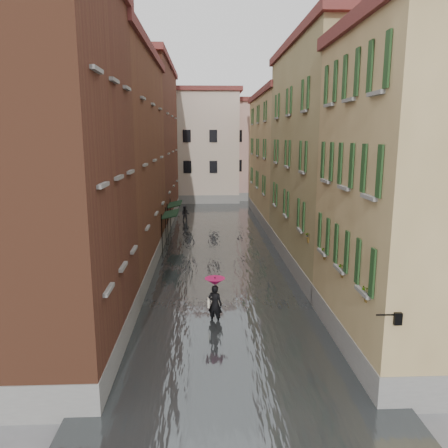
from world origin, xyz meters
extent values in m
plane|color=#5B5B5D|center=(0.00, 0.00, 0.00)|extent=(120.00, 120.00, 0.00)
cube|color=#3F4446|center=(0.00, 13.00, 0.10)|extent=(10.00, 60.00, 0.20)
cube|color=brown|center=(-7.00, -2.00, 6.50)|extent=(6.00, 8.00, 13.00)
cube|color=brown|center=(-7.00, 9.00, 6.25)|extent=(6.00, 14.00, 12.50)
cube|color=brown|center=(-7.00, 24.00, 7.00)|extent=(6.00, 16.00, 14.00)
cube|color=#967E4D|center=(7.00, -2.00, 5.75)|extent=(6.00, 8.00, 11.50)
cube|color=#97895C|center=(7.00, 9.00, 6.50)|extent=(6.00, 14.00, 13.00)
cube|color=#967E4D|center=(7.00, 24.00, 5.75)|extent=(6.00, 16.00, 11.50)
cube|color=#B3A58E|center=(-3.00, 38.00, 6.50)|extent=(12.00, 9.00, 13.00)
cube|color=tan|center=(6.00, 40.00, 6.00)|extent=(10.00, 9.00, 12.00)
cube|color=black|center=(-3.45, 13.53, 2.55)|extent=(1.09, 2.94, 0.31)
cylinder|color=black|center=(-3.95, 12.06, 1.40)|extent=(0.06, 0.06, 2.80)
cylinder|color=black|center=(-3.95, 15.00, 1.40)|extent=(0.06, 0.06, 2.80)
cube|color=black|center=(-3.45, 18.12, 2.55)|extent=(1.09, 2.93, 0.31)
cylinder|color=black|center=(-3.95, 16.66, 1.40)|extent=(0.06, 0.06, 2.80)
cylinder|color=black|center=(-3.95, 19.58, 1.40)|extent=(0.06, 0.06, 2.80)
cylinder|color=black|center=(4.05, -6.00, 3.10)|extent=(0.60, 0.05, 0.05)
cube|color=black|center=(4.35, -6.00, 3.00)|extent=(0.22, 0.22, 0.35)
cube|color=beige|center=(4.35, -6.00, 3.00)|extent=(0.14, 0.14, 0.24)
cube|color=#964131|center=(4.12, -4.54, 3.15)|extent=(0.22, 0.85, 0.18)
imported|color=#265926|center=(4.12, -4.54, 3.57)|extent=(0.59, 0.51, 0.66)
cube|color=#964131|center=(4.12, -2.15, 3.15)|extent=(0.22, 0.85, 0.18)
imported|color=#265926|center=(4.12, -2.15, 3.57)|extent=(0.59, 0.51, 0.66)
cube|color=#964131|center=(4.12, 0.22, 3.15)|extent=(0.22, 0.85, 0.18)
imported|color=#265926|center=(4.12, 0.22, 3.57)|extent=(0.59, 0.51, 0.66)
cube|color=#964131|center=(4.12, 3.13, 3.15)|extent=(0.22, 0.85, 0.18)
imported|color=#265926|center=(4.12, 3.13, 3.57)|extent=(0.59, 0.51, 0.66)
imported|color=black|center=(-0.59, 0.50, 0.88)|extent=(0.75, 0.64, 1.76)
cube|color=beige|center=(-0.87, 0.55, 0.95)|extent=(0.08, 0.30, 0.38)
cylinder|color=black|center=(-0.59, 0.50, 1.35)|extent=(0.02, 0.02, 1.00)
cone|color=#A80B45|center=(-0.59, 0.50, 1.92)|extent=(0.90, 0.90, 0.28)
imported|color=black|center=(-2.85, 23.16, 0.79)|extent=(0.81, 0.66, 1.58)
camera|label=1|loc=(-0.97, -17.18, 7.97)|focal=35.00mm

